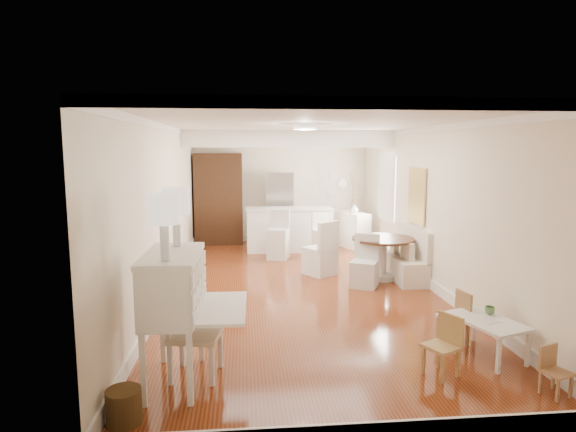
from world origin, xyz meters
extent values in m
plane|color=brown|center=(0.00, 0.00, 0.00)|extent=(9.00, 9.00, 0.00)
cube|color=white|center=(0.00, 0.00, 2.80)|extent=(4.50, 9.00, 0.04)
cube|color=#F3E7CE|center=(0.00, 4.50, 1.40)|extent=(4.50, 0.04, 2.80)
cube|color=#F3E7CE|center=(0.00, -4.50, 1.40)|extent=(4.50, 0.04, 2.80)
cube|color=#F3E7CE|center=(-2.25, 0.00, 1.40)|extent=(0.04, 9.00, 2.80)
cube|color=#F3E7CE|center=(2.25, 0.00, 1.40)|extent=(0.04, 9.00, 2.80)
cube|color=white|center=(0.00, 2.20, 2.62)|extent=(4.50, 0.45, 0.36)
cube|color=tan|center=(2.21, 0.50, 1.55)|extent=(0.04, 0.84, 1.04)
cube|color=white|center=(2.23, 2.40, 1.55)|extent=(0.04, 1.10, 1.40)
cylinder|color=#381E11|center=(-1.20, 4.48, 1.85)|extent=(0.30, 0.03, 0.30)
cylinder|color=white|center=(0.00, -0.50, 2.75)|extent=(0.36, 0.36, 0.08)
cube|color=white|center=(-1.70, -3.27, 0.69)|extent=(1.10, 1.12, 1.38)
cube|color=silver|center=(-1.50, -3.15, 0.48)|extent=(0.63, 0.63, 0.96)
cylinder|color=#493317|center=(-2.05, -4.00, 0.16)|extent=(0.39, 0.39, 0.31)
cube|color=white|center=(1.83, -2.96, 0.22)|extent=(0.78, 1.00, 0.44)
cube|color=tan|center=(1.11, -3.39, 0.33)|extent=(0.43, 0.43, 0.66)
cube|color=#9A7546|center=(1.62, -2.55, 0.33)|extent=(0.36, 0.36, 0.66)
cube|color=#A7764C|center=(2.06, -3.91, 0.25)|extent=(0.30, 0.30, 0.50)
cube|color=silver|center=(1.99, 0.50, 0.49)|extent=(0.52, 1.60, 0.98)
cylinder|color=#472717|center=(1.59, 0.43, 0.39)|extent=(1.27, 1.27, 0.78)
cube|color=silver|center=(1.12, -0.03, 0.46)|extent=(0.59, 0.60, 0.92)
cube|color=white|center=(0.48, 0.89, 0.53)|extent=(0.71, 0.71, 1.05)
cube|color=white|center=(0.10, 3.10, 0.52)|extent=(2.05, 0.65, 1.03)
cube|color=silver|center=(-0.22, 2.27, 0.54)|extent=(0.54, 0.54, 1.07)
cube|color=white|center=(0.78, 2.32, 0.50)|extent=(0.49, 0.49, 0.99)
cube|color=#381E11|center=(-1.60, 4.18, 1.15)|extent=(1.20, 0.60, 2.30)
imported|color=silver|center=(0.30, 4.15, 0.90)|extent=(0.75, 0.65, 1.80)
cube|color=white|center=(1.70, 3.30, 0.44)|extent=(0.69, 1.00, 0.87)
imported|color=#568B51|center=(1.96, -2.78, 0.49)|extent=(0.15, 0.15, 0.09)
imported|color=white|center=(1.71, 3.29, 0.97)|extent=(0.24, 0.24, 0.20)
camera|label=1|loc=(-0.97, -8.09, 2.41)|focal=30.00mm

